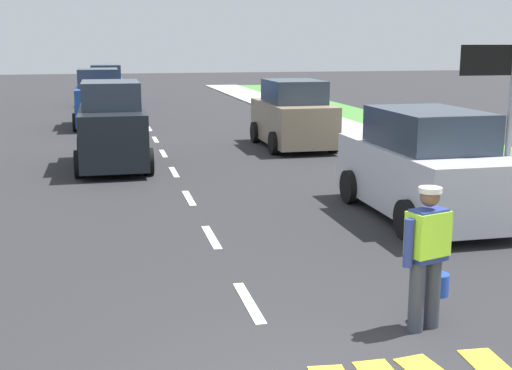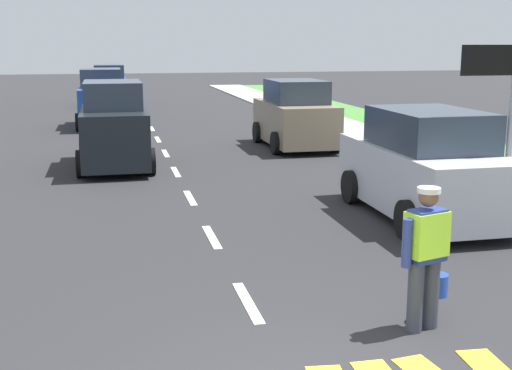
% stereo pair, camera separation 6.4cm
% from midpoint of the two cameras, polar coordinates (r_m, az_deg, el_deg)
% --- Properties ---
extents(ground_plane, '(96.00, 96.00, 0.00)m').
position_cam_midpoint_polar(ground_plane, '(26.41, -9.15, 4.79)').
color(ground_plane, '#28282B').
extents(sidewalk_right, '(2.40, 72.00, 0.14)m').
position_cam_midpoint_polar(sidewalk_right, '(17.86, 17.19, 1.00)').
color(sidewalk_right, '#B2ADA3').
rests_on(sidewalk_right, ground).
extents(lane_center_line, '(0.14, 46.40, 0.01)m').
position_cam_midpoint_polar(lane_center_line, '(30.58, -9.69, 5.74)').
color(lane_center_line, silver).
rests_on(lane_center_line, ground).
extents(road_worker, '(0.71, 0.51, 1.67)m').
position_cam_midpoint_polar(road_worker, '(7.86, 14.14, -5.43)').
color(road_worker, '#383D4C').
rests_on(road_worker, ground).
extents(lane_direction_sign, '(1.16, 0.11, 3.20)m').
position_cam_midpoint_polar(lane_direction_sign, '(12.04, 19.75, 7.34)').
color(lane_direction_sign, gray).
rests_on(lane_direction_sign, ground).
extents(car_parked_curbside, '(2.08, 4.33, 2.04)m').
position_cam_midpoint_polar(car_parked_curbside, '(12.94, 13.92, 1.44)').
color(car_parked_curbside, silver).
rests_on(car_parked_curbside, ground).
extents(car_parked_far, '(2.05, 4.03, 2.11)m').
position_cam_midpoint_polar(car_parked_far, '(21.15, 3.05, 5.84)').
color(car_parked_far, gray).
rests_on(car_parked_far, ground).
extents(car_oncoming_third, '(1.97, 4.26, 2.11)m').
position_cam_midpoint_polar(car_oncoming_third, '(36.49, -12.62, 8.15)').
color(car_oncoming_third, '#1E4799').
rests_on(car_oncoming_third, ground).
extents(car_oncoming_second, '(1.96, 3.95, 2.25)m').
position_cam_midpoint_polar(car_oncoming_second, '(27.06, -13.23, 7.02)').
color(car_oncoming_second, '#1E4799').
rests_on(car_oncoming_second, ground).
extents(car_oncoming_lead, '(1.91, 3.92, 2.25)m').
position_cam_midpoint_polar(car_oncoming_lead, '(18.04, -12.19, 4.74)').
color(car_oncoming_lead, black).
rests_on(car_oncoming_lead, ground).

